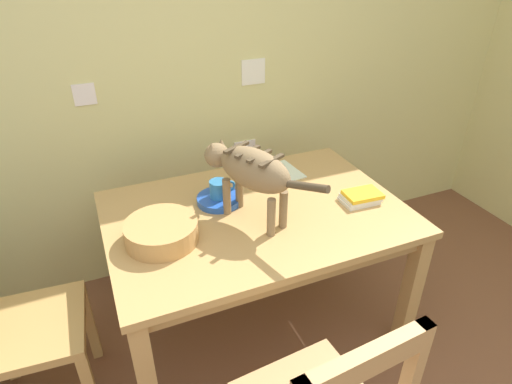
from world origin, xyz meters
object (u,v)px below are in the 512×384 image
dining_table (256,226)px  cat (250,170)px  saucer_bowl (219,200)px  book_stack (361,197)px  magazine (275,174)px  wooden_chair_far (17,328)px  coffee_mug (219,189)px  wicker_basket (161,231)px

dining_table → cat: cat is taller
saucer_bowl → book_stack: book_stack is taller
dining_table → magazine: 0.38m
magazine → wooden_chair_far: wooden_chair_far is taller
coffee_mug → wooden_chair_far: 1.00m
dining_table → magazine: (0.23, 0.29, 0.09)m
dining_table → book_stack: 0.51m
cat → wooden_chair_far: size_ratio=0.62×
coffee_mug → book_stack: (0.62, -0.26, -0.05)m
cat → magazine: size_ratio=2.26×
magazine → wicker_basket: size_ratio=0.86×
saucer_bowl → wooden_chair_far: bearing=-168.3°
magazine → wooden_chair_far: 1.36m
coffee_mug → dining_table: bearing=-46.6°
cat → dining_table: bearing=17.5°
dining_table → wicker_basket: 0.47m
magazine → book_stack: 0.48m
wooden_chair_far → saucer_bowl: bearing=105.8°
cat → coffee_mug: 0.26m
wooden_chair_far → book_stack: bearing=91.7°
dining_table → coffee_mug: bearing=133.4°
saucer_bowl → wicker_basket: wicker_basket is taller
magazine → cat: bearing=-135.3°
cat → book_stack: bearing=-34.5°
saucer_bowl → coffee_mug: coffee_mug is taller
coffee_mug → magazine: bearing=23.2°
magazine → coffee_mug: bearing=-162.4°
wicker_basket → wooden_chair_far: bearing=179.7°
dining_table → cat: 0.33m
coffee_mug → wicker_basket: coffee_mug is taller
dining_table → book_stack: size_ratio=7.07×
saucer_bowl → wicker_basket: bearing=-148.3°
dining_table → wooden_chair_far: 1.07m
saucer_bowl → book_stack: 0.67m
cat → wooden_chair_far: 1.13m
dining_table → cat: bearing=-136.3°
cat → wooden_chair_far: cat is taller
wooden_chair_far → magazine: bearing=109.1°
saucer_bowl → magazine: saucer_bowl is taller
magazine → wicker_basket: (-0.68, -0.35, 0.04)m
dining_table → saucer_bowl: (-0.13, 0.14, 0.10)m
coffee_mug → wooden_chair_far: bearing=-168.4°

